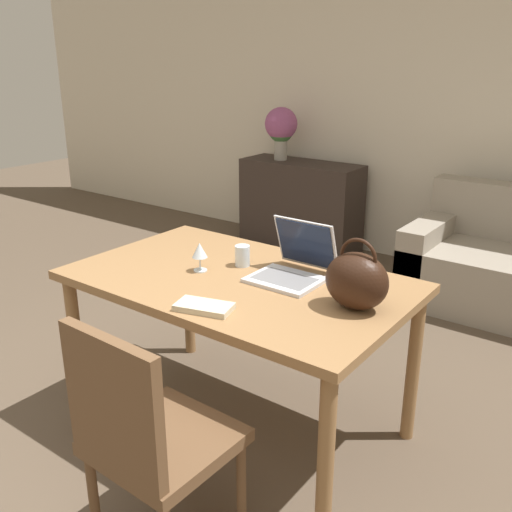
{
  "coord_description": "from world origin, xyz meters",
  "views": [
    {
      "loc": [
        1.48,
        -1.23,
        1.7
      ],
      "look_at": [
        0.12,
        0.61,
        0.89
      ],
      "focal_mm": 40.0,
      "sensor_mm": 36.0,
      "label": 1
    }
  ],
  "objects": [
    {
      "name": "ground_plane",
      "position": [
        0.0,
        0.0,
        0.0
      ],
      "size": [
        14.0,
        14.0,
        0.0
      ],
      "primitive_type": "plane",
      "color": "brown"
    },
    {
      "name": "wall_back",
      "position": [
        0.0,
        3.38,
        1.35
      ],
      "size": [
        10.0,
        0.06,
        2.7
      ],
      "color": "beige",
      "rests_on": "ground_plane"
    },
    {
      "name": "dining_table",
      "position": [
        0.03,
        0.61,
        0.69
      ],
      "size": [
        1.49,
        0.91,
        0.77
      ],
      "color": "olive",
      "rests_on": "ground_plane"
    },
    {
      "name": "chair",
      "position": [
        0.25,
        -0.18,
        0.51
      ],
      "size": [
        0.45,
        0.45,
        0.92
      ],
      "rotation": [
        0.0,
        0.0,
        -0.02
      ],
      "color": "brown",
      "rests_on": "ground_plane"
    },
    {
      "name": "sideboard",
      "position": [
        -1.19,
        3.06,
        0.4
      ],
      "size": [
        1.1,
        0.4,
        0.79
      ],
      "color": "#332823",
      "rests_on": "ground_plane"
    },
    {
      "name": "laptop",
      "position": [
        0.22,
        0.77,
        0.83
      ],
      "size": [
        0.3,
        0.33,
        0.25
      ],
      "color": "silver",
      "rests_on": "dining_table"
    },
    {
      "name": "drinking_glass",
      "position": [
        -0.05,
        0.73,
        0.82
      ],
      "size": [
        0.07,
        0.07,
        0.1
      ],
      "color": "silver",
      "rests_on": "dining_table"
    },
    {
      "name": "wine_glass",
      "position": [
        -0.16,
        0.57,
        0.86
      ],
      "size": [
        0.07,
        0.07,
        0.13
      ],
      "color": "silver",
      "rests_on": "dining_table"
    },
    {
      "name": "handbag",
      "position": [
        0.59,
        0.62,
        0.88
      ],
      "size": [
        0.25,
        0.19,
        0.28
      ],
      "color": "black",
      "rests_on": "dining_table"
    },
    {
      "name": "flower_vase",
      "position": [
        -1.4,
        3.05,
        1.08
      ],
      "size": [
        0.29,
        0.29,
        0.47
      ],
      "color": "#9E998E",
      "rests_on": "sideboard"
    },
    {
      "name": "book",
      "position": [
        0.13,
        0.26,
        0.78
      ],
      "size": [
        0.24,
        0.17,
        0.02
      ],
      "rotation": [
        0.0,
        0.0,
        0.28
      ],
      "color": "beige",
      "rests_on": "dining_table"
    }
  ]
}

